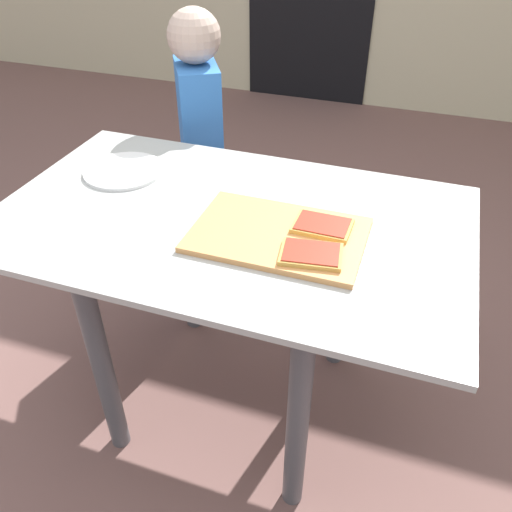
{
  "coord_description": "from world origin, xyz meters",
  "views": [
    {
      "loc": [
        0.44,
        -1.07,
        1.46
      ],
      "look_at": [
        0.07,
        0.0,
        0.62
      ],
      "focal_mm": 36.89,
      "sensor_mm": 36.0,
      "label": 1
    }
  ],
  "objects": [
    {
      "name": "ground_plane",
      "position": [
        0.0,
        0.0,
        0.0
      ],
      "size": [
        16.0,
        16.0,
        0.0
      ],
      "primitive_type": "plane",
      "color": "brown"
    },
    {
      "name": "dining_table",
      "position": [
        0.0,
        0.0,
        0.59
      ],
      "size": [
        1.23,
        0.75,
        0.73
      ],
      "color": "#A8AAA7",
      "rests_on": "ground"
    },
    {
      "name": "cutting_board",
      "position": [
        0.15,
        -0.05,
        0.73
      ],
      "size": [
        0.42,
        0.28,
        0.02
      ],
      "primitive_type": "cube",
      "color": "tan",
      "rests_on": "dining_table"
    },
    {
      "name": "pizza_slice_far_right",
      "position": [
        0.24,
        0.01,
        0.75
      ],
      "size": [
        0.14,
        0.1,
        0.01
      ],
      "color": "gold",
      "rests_on": "cutting_board"
    },
    {
      "name": "pizza_slice_near_right",
      "position": [
        0.25,
        -0.12,
        0.75
      ],
      "size": [
        0.15,
        0.12,
        0.01
      ],
      "color": "gold",
      "rests_on": "cutting_board"
    },
    {
      "name": "plate_white_left",
      "position": [
        -0.39,
        0.13,
        0.73
      ],
      "size": [
        0.24,
        0.24,
        0.01
      ],
      "primitive_type": "cylinder",
      "color": "white",
      "rests_on": "dining_table"
    },
    {
      "name": "child_left",
      "position": [
        -0.35,
        0.59,
        0.64
      ],
      "size": [
        0.24,
        0.28,
        1.1
      ],
      "color": "navy",
      "rests_on": "ground"
    }
  ]
}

